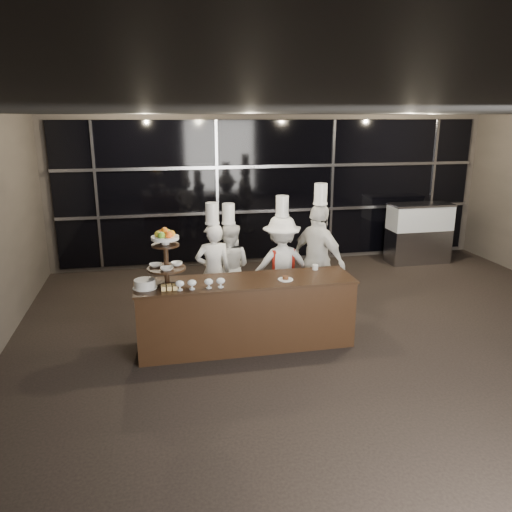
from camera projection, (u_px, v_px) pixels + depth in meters
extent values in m
plane|color=black|center=(375.00, 376.00, 5.90)|extent=(10.00, 10.00, 0.00)
plane|color=black|center=(393.00, 113.00, 5.09)|extent=(10.00, 10.00, 0.00)
plane|color=#473F38|center=(275.00, 190.00, 10.21)|extent=(9.00, 0.00, 9.00)
cube|color=black|center=(276.00, 191.00, 10.15)|extent=(8.60, 0.04, 2.80)
cube|color=#A5A5AA|center=(276.00, 211.00, 10.21)|extent=(8.60, 0.06, 0.06)
cube|color=#A5A5AA|center=(276.00, 166.00, 9.97)|extent=(8.60, 0.06, 0.06)
cube|color=#A5A5AA|center=(97.00, 196.00, 9.44)|extent=(0.05, 0.05, 2.80)
cube|color=#A5A5AA|center=(217.00, 193.00, 9.89)|extent=(0.05, 0.05, 2.80)
cube|color=#A5A5AA|center=(332.00, 189.00, 10.36)|extent=(0.05, 0.05, 2.80)
cube|color=#A5A5AA|center=(432.00, 186.00, 10.81)|extent=(0.05, 0.05, 2.80)
cube|color=black|center=(246.00, 314.00, 6.58)|extent=(2.80, 0.70, 0.90)
cube|color=black|center=(246.00, 281.00, 6.46)|extent=(2.84, 0.74, 0.03)
cylinder|color=black|center=(167.00, 284.00, 6.25)|extent=(0.24, 0.24, 0.03)
cylinder|color=black|center=(166.00, 258.00, 6.16)|extent=(0.06, 0.06, 0.70)
cylinder|color=black|center=(167.00, 268.00, 6.20)|extent=(0.48, 0.48, 0.02)
cylinder|color=black|center=(165.00, 245.00, 6.11)|extent=(0.34, 0.34, 0.02)
cylinder|color=white|center=(165.00, 242.00, 6.10)|extent=(0.10, 0.10, 0.06)
cylinder|color=white|center=(165.00, 238.00, 6.09)|extent=(0.34, 0.34, 0.04)
sphere|color=orange|center=(171.00, 234.00, 6.09)|extent=(0.09, 0.09, 0.09)
sphere|color=#90B92F|center=(168.00, 233.00, 6.15)|extent=(0.09, 0.09, 0.09)
sphere|color=orange|center=(161.00, 233.00, 6.13)|extent=(0.09, 0.09, 0.09)
sphere|color=yellow|center=(158.00, 234.00, 6.06)|extent=(0.09, 0.09, 0.09)
sphere|color=#73B42E|center=(162.00, 235.00, 6.00)|extent=(0.09, 0.09, 0.09)
sphere|color=#FD5C15|center=(168.00, 235.00, 6.02)|extent=(0.09, 0.09, 0.09)
sphere|color=orange|center=(165.00, 231.00, 6.07)|extent=(0.09, 0.09, 0.09)
imported|color=white|center=(156.00, 265.00, 6.22)|extent=(0.16, 0.16, 0.04)
imported|color=white|center=(177.00, 264.00, 6.27)|extent=(0.15, 0.15, 0.05)
imported|color=white|center=(167.00, 269.00, 6.07)|extent=(0.16, 0.16, 0.04)
cylinder|color=silver|center=(180.00, 290.00, 6.07)|extent=(0.07, 0.07, 0.01)
cylinder|color=silver|center=(180.00, 287.00, 6.07)|extent=(0.02, 0.02, 0.05)
ellipsoid|color=silver|center=(180.00, 284.00, 6.05)|extent=(0.11, 0.11, 0.08)
ellipsoid|color=green|center=(180.00, 283.00, 6.05)|extent=(0.08, 0.08, 0.05)
cylinder|color=silver|center=(192.00, 289.00, 6.10)|extent=(0.07, 0.07, 0.01)
cylinder|color=silver|center=(192.00, 287.00, 6.09)|extent=(0.02, 0.02, 0.05)
ellipsoid|color=silver|center=(192.00, 283.00, 6.08)|extent=(0.11, 0.11, 0.08)
ellipsoid|color=red|center=(192.00, 282.00, 6.08)|extent=(0.08, 0.08, 0.05)
cylinder|color=silver|center=(209.00, 288.00, 6.14)|extent=(0.07, 0.07, 0.01)
cylinder|color=silver|center=(209.00, 285.00, 6.13)|extent=(0.02, 0.02, 0.05)
ellipsoid|color=silver|center=(209.00, 282.00, 6.12)|extent=(0.11, 0.11, 0.08)
ellipsoid|color=#F6E9AC|center=(209.00, 281.00, 6.12)|extent=(0.08, 0.08, 0.05)
cylinder|color=silver|center=(221.00, 287.00, 6.17)|extent=(0.07, 0.07, 0.01)
cylinder|color=silver|center=(221.00, 285.00, 6.16)|extent=(0.02, 0.02, 0.05)
ellipsoid|color=silver|center=(221.00, 281.00, 6.15)|extent=(0.11, 0.11, 0.08)
ellipsoid|color=#532912|center=(221.00, 281.00, 6.15)|extent=(0.08, 0.08, 0.05)
cylinder|color=white|center=(145.00, 288.00, 6.15)|extent=(0.30, 0.30, 0.01)
cylinder|color=silver|center=(145.00, 283.00, 6.14)|extent=(0.26, 0.26, 0.10)
cube|color=#F1CB76|center=(163.00, 289.00, 6.05)|extent=(0.05, 0.05, 0.05)
cube|color=#F1CB76|center=(169.00, 288.00, 6.06)|extent=(0.05, 0.05, 0.05)
cube|color=#F1CB76|center=(175.00, 288.00, 6.08)|extent=(0.05, 0.05, 0.05)
cube|color=#F1CB76|center=(163.00, 287.00, 6.11)|extent=(0.05, 0.06, 0.05)
cube|color=#F1CB76|center=(169.00, 286.00, 6.13)|extent=(0.05, 0.06, 0.05)
cube|color=#F1CB76|center=(175.00, 286.00, 6.14)|extent=(0.05, 0.06, 0.05)
cylinder|color=white|center=(285.00, 279.00, 6.45)|extent=(0.20, 0.20, 0.01)
cylinder|color=#4C2814|center=(285.00, 278.00, 6.45)|extent=(0.08, 0.08, 0.04)
cylinder|color=white|center=(315.00, 267.00, 6.88)|extent=(0.08, 0.08, 0.07)
cube|color=#A5A5AA|center=(418.00, 246.00, 10.44)|extent=(1.26, 0.54, 0.70)
cube|color=silver|center=(420.00, 218.00, 10.27)|extent=(1.26, 0.54, 0.50)
cube|color=#FFC67F|center=(420.00, 218.00, 10.27)|extent=(1.17, 0.45, 0.40)
cube|color=#A5A5AA|center=(421.00, 205.00, 10.20)|extent=(1.28, 0.56, 0.04)
imported|color=white|center=(213.00, 272.00, 7.40)|extent=(0.56, 0.39, 1.47)
cylinder|color=white|center=(212.00, 213.00, 7.16)|extent=(0.19, 0.19, 0.30)
cylinder|color=white|center=(212.00, 223.00, 7.19)|extent=(0.21, 0.21, 0.03)
imported|color=white|center=(229.00, 268.00, 7.73)|extent=(0.83, 0.74, 1.40)
cylinder|color=white|center=(228.00, 213.00, 7.50)|extent=(0.19, 0.19, 0.30)
cylinder|color=white|center=(229.00, 223.00, 7.53)|extent=(0.21, 0.21, 0.03)
imported|color=white|center=(281.00, 266.00, 7.57)|extent=(1.02, 0.61, 1.55)
cylinder|color=white|center=(282.00, 206.00, 7.32)|extent=(0.19, 0.19, 0.30)
cylinder|color=white|center=(282.00, 216.00, 7.36)|extent=(0.21, 0.21, 0.03)
cube|color=#9C160C|center=(283.00, 268.00, 7.45)|extent=(0.34, 0.03, 0.58)
imported|color=white|center=(318.00, 261.00, 7.49)|extent=(0.85, 1.10, 1.73)
cylinder|color=white|center=(321.00, 194.00, 7.21)|extent=(0.19, 0.19, 0.30)
cylinder|color=white|center=(320.00, 204.00, 7.25)|extent=(0.21, 0.21, 0.03)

